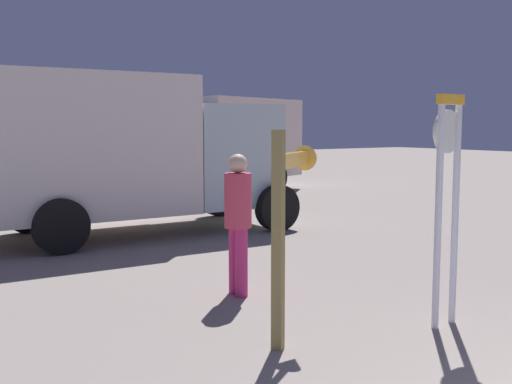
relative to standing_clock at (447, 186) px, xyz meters
name	(u,v)px	position (x,y,z in m)	size (l,w,h in m)	color
standing_clock	(447,186)	(0.00, 0.00, 0.00)	(0.44, 0.13, 2.36)	silver
arrow_sign	(292,198)	(-1.52, 0.60, -0.08)	(0.98, 0.75, 2.02)	olive
person_distant	(238,217)	(-1.14, 2.16, -0.48)	(0.33, 0.33, 1.71)	#C62C6C
box_truck_near	(113,150)	(-0.84, 6.91, 0.17)	(6.20, 2.73, 2.95)	silver
box_truck_far	(217,141)	(4.39, 12.03, 0.14)	(6.79, 4.37, 2.86)	beige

